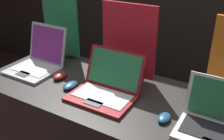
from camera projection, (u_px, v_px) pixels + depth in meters
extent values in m
cube|color=#B7B7BC|center=(32.00, 71.00, 1.83)|extent=(0.32, 0.28, 0.02)
cube|color=#B7B7B7|center=(34.00, 68.00, 1.84)|extent=(0.28, 0.19, 0.00)
cube|color=#3F3F42|center=(23.00, 74.00, 1.76)|extent=(0.09, 0.06, 0.00)
cube|color=#B7B7BC|center=(48.00, 44.00, 1.90)|extent=(0.32, 0.08, 0.27)
cube|color=#8C338C|center=(47.00, 44.00, 1.89)|extent=(0.29, 0.07, 0.24)
ellipsoid|color=maroon|center=(60.00, 76.00, 1.74)|extent=(0.07, 0.12, 0.04)
cube|color=black|center=(63.00, 54.00, 2.09)|extent=(0.17, 0.07, 0.02)
cube|color=#268C4C|center=(61.00, 21.00, 1.97)|extent=(0.32, 0.02, 0.52)
cube|color=maroon|center=(101.00, 99.00, 1.50)|extent=(0.37, 0.24, 0.02)
cube|color=#B7B7B7|center=(102.00, 96.00, 1.51)|extent=(0.33, 0.17, 0.00)
cube|color=#3F3F42|center=(94.00, 103.00, 1.44)|extent=(0.10, 0.05, 0.00)
cube|color=maroon|center=(115.00, 69.00, 1.58)|extent=(0.37, 0.10, 0.23)
cube|color=#2D7F4C|center=(115.00, 69.00, 1.57)|extent=(0.34, 0.08, 0.20)
ellipsoid|color=navy|center=(70.00, 85.00, 1.63)|extent=(0.07, 0.12, 0.03)
cube|color=black|center=(128.00, 75.00, 1.76)|extent=(0.20, 0.07, 0.02)
cube|color=red|center=(129.00, 40.00, 1.65)|extent=(0.37, 0.02, 0.47)
cube|color=silver|center=(216.00, 137.00, 1.21)|extent=(0.37, 0.22, 0.02)
cube|color=black|center=(217.00, 133.00, 1.22)|extent=(0.33, 0.16, 0.00)
ellipsoid|color=navy|center=(164.00, 118.00, 1.33)|extent=(0.06, 0.10, 0.03)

